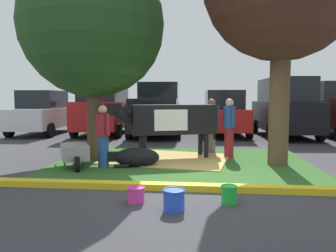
{
  "coord_description": "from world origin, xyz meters",
  "views": [
    {
      "loc": [
        0.03,
        -6.72,
        1.68
      ],
      "look_at": [
        -0.88,
        2.36,
        0.9
      ],
      "focal_mm": 35.02,
      "sensor_mm": 36.0,
      "label": 1
    }
  ],
  "objects_px": {
    "person_visitor_far": "(103,134)",
    "wheelbarrow": "(75,152)",
    "shade_tree_left": "(93,26)",
    "hatchback_white": "(43,113)",
    "cow_holstein": "(170,120)",
    "sedan_red": "(223,113)",
    "bucket_pink": "(136,194)",
    "calf_lying": "(135,157)",
    "suv_dark_grey": "(104,107)",
    "suv_black": "(285,108)",
    "bucket_green": "(229,194)",
    "person_visitor_near": "(229,126)",
    "person_handler": "(211,124)",
    "pickup_truck_black": "(157,110)",
    "bucket_blue": "(174,200)"
  },
  "relations": [
    {
      "from": "cow_holstein",
      "to": "sedan_red",
      "type": "distance_m",
      "value": 6.3
    },
    {
      "from": "bucket_pink",
      "to": "suv_dark_grey",
      "type": "bearing_deg",
      "value": 109.38
    },
    {
      "from": "bucket_blue",
      "to": "suv_dark_grey",
      "type": "bearing_deg",
      "value": 112.01
    },
    {
      "from": "cow_holstein",
      "to": "pickup_truck_black",
      "type": "height_order",
      "value": "pickup_truck_black"
    },
    {
      "from": "calf_lying",
      "to": "bucket_pink",
      "type": "bearing_deg",
      "value": -78.31
    },
    {
      "from": "cow_holstein",
      "to": "calf_lying",
      "type": "xyz_separation_m",
      "value": [
        -0.73,
        -1.19,
        -0.85
      ]
    },
    {
      "from": "person_visitor_far",
      "to": "calf_lying",
      "type": "bearing_deg",
      "value": 8.99
    },
    {
      "from": "person_visitor_far",
      "to": "bucket_blue",
      "type": "bearing_deg",
      "value": -55.8
    },
    {
      "from": "person_visitor_far",
      "to": "suv_dark_grey",
      "type": "relative_size",
      "value": 0.32
    },
    {
      "from": "sedan_red",
      "to": "suv_dark_grey",
      "type": "bearing_deg",
      "value": -178.87
    },
    {
      "from": "person_visitor_near",
      "to": "person_visitor_far",
      "type": "bearing_deg",
      "value": -152.96
    },
    {
      "from": "person_visitor_near",
      "to": "suv_dark_grey",
      "type": "relative_size",
      "value": 0.36
    },
    {
      "from": "suv_black",
      "to": "hatchback_white",
      "type": "bearing_deg",
      "value": 179.74
    },
    {
      "from": "calf_lying",
      "to": "sedan_red",
      "type": "xyz_separation_m",
      "value": [
        2.6,
        7.21,
        0.75
      ]
    },
    {
      "from": "bucket_blue",
      "to": "bucket_green",
      "type": "bearing_deg",
      "value": 26.25
    },
    {
      "from": "shade_tree_left",
      "to": "person_handler",
      "type": "relative_size",
      "value": 3.33
    },
    {
      "from": "bucket_green",
      "to": "pickup_truck_black",
      "type": "distance_m",
      "value": 10.07
    },
    {
      "from": "shade_tree_left",
      "to": "person_visitor_near",
      "type": "relative_size",
      "value": 3.32
    },
    {
      "from": "person_visitor_near",
      "to": "bucket_blue",
      "type": "relative_size",
      "value": 4.88
    },
    {
      "from": "wheelbarrow",
      "to": "bucket_blue",
      "type": "relative_size",
      "value": 4.55
    },
    {
      "from": "person_visitor_far",
      "to": "wheelbarrow",
      "type": "height_order",
      "value": "person_visitor_far"
    },
    {
      "from": "bucket_pink",
      "to": "bucket_blue",
      "type": "bearing_deg",
      "value": -25.83
    },
    {
      "from": "bucket_blue",
      "to": "pickup_truck_black",
      "type": "bearing_deg",
      "value": 98.99
    },
    {
      "from": "shade_tree_left",
      "to": "person_handler",
      "type": "height_order",
      "value": "shade_tree_left"
    },
    {
      "from": "hatchback_white",
      "to": "suv_black",
      "type": "xyz_separation_m",
      "value": [
        10.94,
        -0.05,
        0.29
      ]
    },
    {
      "from": "shade_tree_left",
      "to": "hatchback_white",
      "type": "relative_size",
      "value": 1.23
    },
    {
      "from": "bucket_green",
      "to": "pickup_truck_black",
      "type": "relative_size",
      "value": 0.05
    },
    {
      "from": "person_handler",
      "to": "bucket_pink",
      "type": "bearing_deg",
      "value": -105.25
    },
    {
      "from": "person_handler",
      "to": "person_visitor_far",
      "type": "relative_size",
      "value": 1.1
    },
    {
      "from": "bucket_pink",
      "to": "hatchback_white",
      "type": "distance_m",
      "value": 11.49
    },
    {
      "from": "bucket_blue",
      "to": "shade_tree_left",
      "type": "bearing_deg",
      "value": 122.77
    },
    {
      "from": "bucket_green",
      "to": "pickup_truck_black",
      "type": "height_order",
      "value": "pickup_truck_black"
    },
    {
      "from": "person_visitor_far",
      "to": "cow_holstein",
      "type": "bearing_deg",
      "value": 41.33
    },
    {
      "from": "pickup_truck_black",
      "to": "sedan_red",
      "type": "height_order",
      "value": "pickup_truck_black"
    },
    {
      "from": "calf_lying",
      "to": "person_visitor_far",
      "type": "height_order",
      "value": "person_visitor_far"
    },
    {
      "from": "sedan_red",
      "to": "cow_holstein",
      "type": "bearing_deg",
      "value": -107.26
    },
    {
      "from": "person_visitor_near",
      "to": "pickup_truck_black",
      "type": "distance_m",
      "value": 6.31
    },
    {
      "from": "shade_tree_left",
      "to": "bucket_green",
      "type": "relative_size",
      "value": 18.86
    },
    {
      "from": "person_handler",
      "to": "suv_black",
      "type": "bearing_deg",
      "value": 54.39
    },
    {
      "from": "person_visitor_near",
      "to": "suv_black",
      "type": "bearing_deg",
      "value": 62.29
    },
    {
      "from": "person_visitor_near",
      "to": "hatchback_white",
      "type": "distance_m",
      "value": 9.76
    },
    {
      "from": "shade_tree_left",
      "to": "person_visitor_near",
      "type": "height_order",
      "value": "shade_tree_left"
    },
    {
      "from": "person_visitor_near",
      "to": "hatchback_white",
      "type": "bearing_deg",
      "value": 146.39
    },
    {
      "from": "person_handler",
      "to": "sedan_red",
      "type": "distance_m",
      "value": 5.01
    },
    {
      "from": "pickup_truck_black",
      "to": "suv_black",
      "type": "height_order",
      "value": "suv_black"
    },
    {
      "from": "pickup_truck_black",
      "to": "bucket_green",
      "type": "bearing_deg",
      "value": -75.84
    },
    {
      "from": "bucket_blue",
      "to": "pickup_truck_black",
      "type": "height_order",
      "value": "pickup_truck_black"
    },
    {
      "from": "hatchback_white",
      "to": "bucket_pink",
      "type": "bearing_deg",
      "value": -56.6
    },
    {
      "from": "hatchback_white",
      "to": "pickup_truck_black",
      "type": "distance_m",
      "value": 5.35
    },
    {
      "from": "suv_black",
      "to": "bucket_green",
      "type": "bearing_deg",
      "value": -108.47
    }
  ]
}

